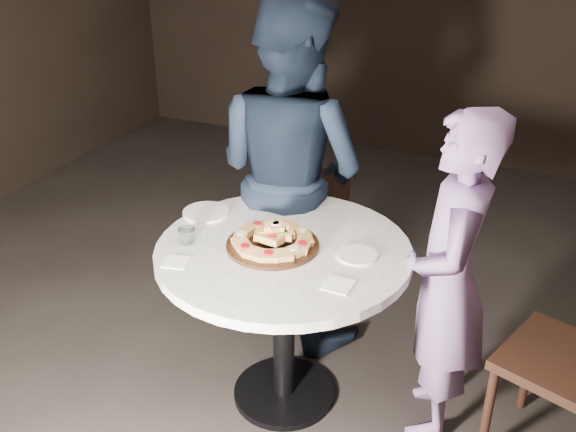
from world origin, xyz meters
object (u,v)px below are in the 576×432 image
Objects in this scene: serving_board at (273,245)px; focaccia_pile at (273,237)px; water_glass at (187,236)px; diner_teal at (448,282)px; table at (284,277)px; diner_navy at (291,173)px; chair_far at (324,210)px.

serving_board is 0.04m from focaccia_pile.
water_glass is 1.16m from diner_teal.
water_glass is at bearing -85.97° from diner_teal.
focaccia_pile is at bearing 43.80° from serving_board.
diner_teal is (0.75, 0.15, -0.09)m from serving_board.
table is 0.79× the size of diner_navy.
focaccia_pile reaches higher than serving_board.
serving_board reaches higher than chair_far.
water_glass is 0.05× the size of diner_teal.
serving_board is 1.12× the size of focaccia_pile.
table is at bearing 128.14° from diner_navy.
water_glass is (-0.41, -0.14, 0.20)m from table.
serving_board is 0.51× the size of chair_far.
diner_navy reaches higher than diner_teal.
diner_teal reaches higher than chair_far.
table is at bearing 19.94° from focaccia_pile.
focaccia_pile is 4.68× the size of water_glass.
focaccia_pile is at bearing 99.55° from chair_far.
serving_board is 0.38m from water_glass.
focaccia_pile reaches higher than water_glass.
table is 18.66× the size of water_glass.
serving_board is at bearing -88.49° from diner_teal.
focaccia_pile is at bearing -88.65° from diner_teal.
chair_far is at bearing -147.22° from diner_teal.
diner_teal is at bearing 11.46° from serving_board.
focaccia_pile is 0.20× the size of diner_navy.
diner_teal is at bearing 170.54° from diner_navy.
water_glass reaches higher than table.
diner_teal reaches higher than table.
table is 1.20m from chair_far.
diner_teal reaches higher than water_glass.
table is at bearing -89.18° from diner_teal.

